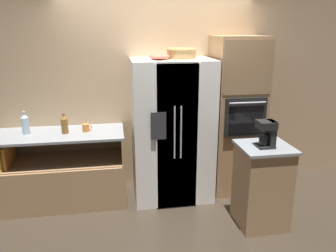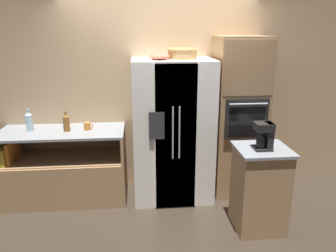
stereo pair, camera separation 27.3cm
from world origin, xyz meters
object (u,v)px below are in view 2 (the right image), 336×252
bottle_tall (29,121)px  refrigerator (173,131)px  wall_oven (238,117)px  bottle_short (66,122)px  mug (87,126)px  fruit_bowl (159,56)px  coffee_maker (265,135)px  wicker_basket (182,53)px

bottle_tall → refrigerator: bearing=-2.3°
refrigerator → wall_oven: 0.88m
bottle_short → mug: 0.26m
fruit_bowl → mug: bearing=172.8°
bottle_tall → coffee_maker: 2.80m
wicker_basket → fruit_bowl: (-0.29, -0.11, -0.03)m
wall_oven → fruit_bowl: size_ratio=8.44×
coffee_maker → wall_oven: bearing=89.2°
refrigerator → wicker_basket: (0.12, 0.05, 0.97)m
refrigerator → wicker_basket: wicker_basket is taller
refrigerator → wall_oven: wall_oven is taller
refrigerator → wicker_basket: bearing=22.1°
refrigerator → wall_oven: (0.87, 0.06, 0.14)m
refrigerator → coffee_maker: refrigerator is taller
bottle_short → wicker_basket: bearing=1.2°
wall_oven → wicker_basket: bearing=-179.0°
bottle_short → fruit_bowl: bearing=-4.1°
mug → coffee_maker: size_ratio=0.41×
wall_oven → bottle_short: 2.19m
fruit_bowl → refrigerator: bearing=21.2°
fruit_bowl → mug: size_ratio=2.07×
refrigerator → mug: bearing=177.4°
bottle_tall → bottle_short: 0.46m
wall_oven → refrigerator: bearing=-175.9°
fruit_bowl → bottle_tall: (-1.61, 0.14, -0.78)m
wall_oven → coffee_maker: size_ratio=7.24×
refrigerator → mug: refrigerator is taller
fruit_bowl → coffee_maker: fruit_bowl is taller
refrigerator → wicker_basket: 0.98m
wall_oven → wicker_basket: 1.12m
bottle_tall → wall_oven: bearing=-0.2°
wicker_basket → mug: bearing=-180.0°
wicker_basket → coffee_maker: wicker_basket is taller
fruit_bowl → bottle_tall: fruit_bowl is taller
mug → coffee_maker: coffee_maker is taller
coffee_maker → wicker_basket: bearing=128.5°
mug → wicker_basket: bearing=0.0°
fruit_bowl → mug: (-0.90, 0.11, -0.86)m
refrigerator → fruit_bowl: size_ratio=7.35×
bottle_short → coffee_maker: coffee_maker is taller
refrigerator → bottle_tall: bearing=177.7°
bottle_tall → bottle_short: bottle_tall is taller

